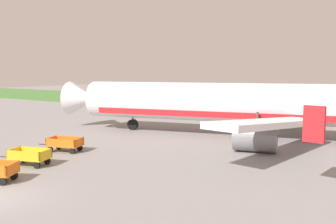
{
  "coord_description": "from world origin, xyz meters",
  "views": [
    {
      "loc": [
        16.8,
        -9.61,
        6.15
      ],
      "look_at": [
        -0.35,
        15.4,
        2.8
      ],
      "focal_mm": 40.05,
      "sensor_mm": 36.0,
      "label": 1
    }
  ],
  "objects": [
    {
      "name": "baggage_cart_far_end",
      "position": [
        -5.61,
        9.13,
        0.6
      ],
      "size": [
        3.61,
        2.09,
        1.07
      ],
      "color": "orange",
      "rests_on": "ground"
    },
    {
      "name": "grass_strip",
      "position": [
        0.0,
        52.49,
        0.03
      ],
      "size": [
        220.0,
        28.0,
        0.06
      ],
      "primitive_type": "cube",
      "color": "#477A38",
      "rests_on": "ground"
    },
    {
      "name": "baggage_cart_fourth_in_row",
      "position": [
        -4.19,
        5.0,
        0.6
      ],
      "size": [
        3.6,
        2.1,
        1.07
      ],
      "color": "gold",
      "rests_on": "ground"
    },
    {
      "name": "airplane",
      "position": [
        2.98,
        23.18,
        3.05
      ],
      "size": [
        37.2,
        30.14,
        11.34
      ],
      "color": "silver",
      "rests_on": "ground"
    }
  ]
}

